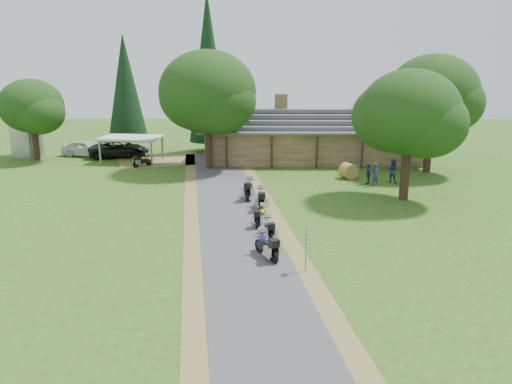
{
  "coord_description": "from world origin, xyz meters",
  "views": [
    {
      "loc": [
        0.98,
        -24.06,
        9.08
      ],
      "look_at": [
        0.74,
        4.82,
        1.6
      ],
      "focal_mm": 35.0,
      "sensor_mm": 36.0,
      "label": 1
    }
  ],
  "objects_px": {
    "lodge": "(312,134)",
    "motorcycle_row_a": "(266,245)",
    "motorcycle_row_b": "(269,227)",
    "motorcycle_carport_a": "(142,160)",
    "motorcycle_row_d": "(261,198)",
    "motorcycle_row_e": "(249,188)",
    "car_dark_suv": "(119,145)",
    "silo": "(25,124)",
    "motorcycle_row_c": "(261,215)",
    "carport": "(132,149)",
    "hay_bale": "(349,171)",
    "car_white_sedan": "(85,146)"
  },
  "relations": [
    {
      "from": "motorcycle_row_e",
      "to": "motorcycle_carport_a",
      "type": "xyz_separation_m",
      "value": [
        -9.9,
        10.85,
        -0.13
      ]
    },
    {
      "from": "motorcycle_row_e",
      "to": "motorcycle_row_c",
      "type": "bearing_deg",
      "value": -166.6
    },
    {
      "from": "car_white_sedan",
      "to": "motorcycle_row_a",
      "type": "height_order",
      "value": "car_white_sedan"
    },
    {
      "from": "lodge",
      "to": "silo",
      "type": "relative_size",
      "value": 3.32
    },
    {
      "from": "car_dark_suv",
      "to": "motorcycle_row_b",
      "type": "relative_size",
      "value": 3.55
    },
    {
      "from": "lodge",
      "to": "carport",
      "type": "relative_size",
      "value": 3.9
    },
    {
      "from": "lodge",
      "to": "motorcycle_row_a",
      "type": "bearing_deg",
      "value": -100.43
    },
    {
      "from": "motorcycle_row_c",
      "to": "silo",
      "type": "bearing_deg",
      "value": 60.98
    },
    {
      "from": "motorcycle_row_b",
      "to": "motorcycle_carport_a",
      "type": "xyz_separation_m",
      "value": [
        -11.13,
        18.95,
        -0.02
      ]
    },
    {
      "from": "car_dark_suv",
      "to": "motorcycle_row_a",
      "type": "distance_m",
      "value": 29.97
    },
    {
      "from": "carport",
      "to": "motorcycle_row_a",
      "type": "height_order",
      "value": "carport"
    },
    {
      "from": "lodge",
      "to": "motorcycle_row_e",
      "type": "distance_m",
      "value": 15.97
    },
    {
      "from": "silo",
      "to": "carport",
      "type": "xyz_separation_m",
      "value": [
        11.24,
        -2.94,
        -2.03
      ]
    },
    {
      "from": "carport",
      "to": "motorcycle_row_c",
      "type": "bearing_deg",
      "value": -49.96
    },
    {
      "from": "car_dark_suv",
      "to": "hay_bale",
      "type": "bearing_deg",
      "value": -128.99
    },
    {
      "from": "motorcycle_row_b",
      "to": "car_dark_suv",
      "type": "bearing_deg",
      "value": 23.29
    },
    {
      "from": "hay_bale",
      "to": "motorcycle_row_b",
      "type": "bearing_deg",
      "value": -114.99
    },
    {
      "from": "motorcycle_carport_a",
      "to": "carport",
      "type": "bearing_deg",
      "value": 75.66
    },
    {
      "from": "carport",
      "to": "car_dark_suv",
      "type": "bearing_deg",
      "value": 137.01
    },
    {
      "from": "silo",
      "to": "motorcycle_row_c",
      "type": "height_order",
      "value": "silo"
    },
    {
      "from": "carport",
      "to": "motorcycle_row_e",
      "type": "height_order",
      "value": "carport"
    },
    {
      "from": "motorcycle_row_b",
      "to": "motorcycle_carport_a",
      "type": "height_order",
      "value": "motorcycle_row_b"
    },
    {
      "from": "motorcycle_row_c",
      "to": "carport",
      "type": "bearing_deg",
      "value": 46.78
    },
    {
      "from": "silo",
      "to": "motorcycle_carport_a",
      "type": "distance_m",
      "value": 14.05
    },
    {
      "from": "lodge",
      "to": "car_white_sedan",
      "type": "bearing_deg",
      "value": 176.94
    },
    {
      "from": "car_dark_suv",
      "to": "motorcycle_row_b",
      "type": "xyz_separation_m",
      "value": [
        14.47,
        -23.6,
        -0.61
      ]
    },
    {
      "from": "car_dark_suv",
      "to": "motorcycle_row_c",
      "type": "bearing_deg",
      "value": -162.02
    },
    {
      "from": "lodge",
      "to": "carport",
      "type": "distance_m",
      "value": 17.28
    },
    {
      "from": "car_dark_suv",
      "to": "motorcycle_carport_a",
      "type": "distance_m",
      "value": 5.76
    },
    {
      "from": "silo",
      "to": "hay_bale",
      "type": "bearing_deg",
      "value": -18.05
    },
    {
      "from": "lodge",
      "to": "motorcycle_row_a",
      "type": "relative_size",
      "value": 10.95
    },
    {
      "from": "carport",
      "to": "hay_bale",
      "type": "relative_size",
      "value": 4.4
    },
    {
      "from": "motorcycle_row_c",
      "to": "motorcycle_row_a",
      "type": "bearing_deg",
      "value": -162.79
    },
    {
      "from": "silo",
      "to": "motorcycle_row_c",
      "type": "xyz_separation_m",
      "value": [
        23.43,
        -22.04,
        -2.63
      ]
    },
    {
      "from": "motorcycle_row_b",
      "to": "motorcycle_row_d",
      "type": "xyz_separation_m",
      "value": [
        -0.41,
        5.65,
        0.1
      ]
    },
    {
      "from": "car_white_sedan",
      "to": "hay_bale",
      "type": "distance_m",
      "value": 26.52
    },
    {
      "from": "carport",
      "to": "car_dark_suv",
      "type": "xyz_separation_m",
      "value": [
        -1.85,
        2.25,
        0.03
      ]
    },
    {
      "from": "motorcycle_row_d",
      "to": "motorcycle_row_e",
      "type": "height_order",
      "value": "motorcycle_row_e"
    },
    {
      "from": "car_dark_suv",
      "to": "motorcycle_row_a",
      "type": "xyz_separation_m",
      "value": [
        14.3,
        -26.33,
        -0.55
      ]
    },
    {
      "from": "car_white_sedan",
      "to": "motorcycle_row_d",
      "type": "relative_size",
      "value": 2.93
    },
    {
      "from": "car_dark_suv",
      "to": "motorcycle_row_d",
      "type": "height_order",
      "value": "car_dark_suv"
    },
    {
      "from": "car_white_sedan",
      "to": "motorcycle_row_d",
      "type": "distance_m",
      "value": 25.47
    },
    {
      "from": "motorcycle_row_a",
      "to": "motorcycle_carport_a",
      "type": "height_order",
      "value": "motorcycle_row_a"
    },
    {
      "from": "lodge",
      "to": "motorcycle_row_c",
      "type": "height_order",
      "value": "lodge"
    },
    {
      "from": "motorcycle_row_d",
      "to": "motorcycle_row_b",
      "type": "bearing_deg",
      "value": -178.51
    },
    {
      "from": "motorcycle_row_c",
      "to": "motorcycle_carport_a",
      "type": "bearing_deg",
      "value": 46.88
    },
    {
      "from": "carport",
      "to": "motorcycle_row_a",
      "type": "relative_size",
      "value": 2.81
    },
    {
      "from": "lodge",
      "to": "motorcycle_row_e",
      "type": "relative_size",
      "value": 10.07
    },
    {
      "from": "carport",
      "to": "motorcycle_row_e",
      "type": "relative_size",
      "value": 2.58
    },
    {
      "from": "lodge",
      "to": "motorcycle_row_b",
      "type": "relative_size",
      "value": 11.93
    }
  ]
}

